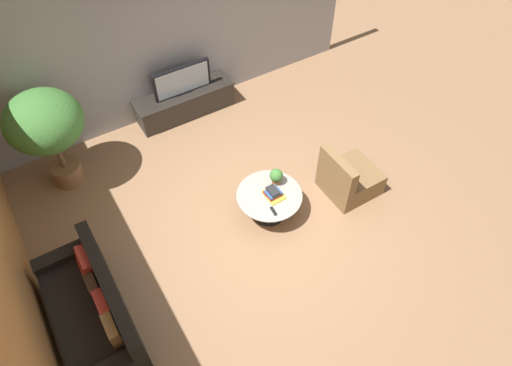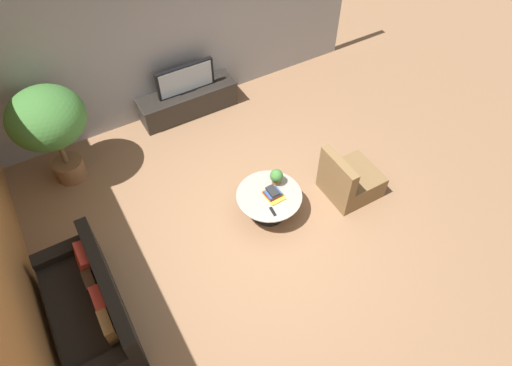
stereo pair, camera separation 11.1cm
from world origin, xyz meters
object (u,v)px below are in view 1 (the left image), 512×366
at_px(coffee_table, 269,200).
at_px(couch_by_wall, 94,311).
at_px(armchair_wicker, 348,179).
at_px(potted_plant_tabletop, 276,176).
at_px(media_console, 185,102).
at_px(potted_palm_tall, 45,125).
at_px(television, 182,80).

distance_m(coffee_table, couch_by_wall, 2.85).
bearing_deg(armchair_wicker, potted_plant_tabletop, 69.16).
bearing_deg(coffee_table, media_console, 91.43).
bearing_deg(potted_palm_tall, potted_plant_tabletop, -38.92).
distance_m(media_console, potted_plant_tabletop, 2.65).
height_order(television, potted_palm_tall, potted_palm_tall).
xyz_separation_m(television, potted_palm_tall, (-2.36, -0.49, 0.44)).
bearing_deg(armchair_wicker, potted_palm_tall, 55.71).
height_order(television, potted_plant_tabletop, television).
relative_size(potted_palm_tall, potted_plant_tabletop, 6.31).
bearing_deg(couch_by_wall, coffee_table, 96.78).
height_order(potted_palm_tall, potted_plant_tabletop, potted_palm_tall).
relative_size(coffee_table, armchair_wicker, 1.15).
distance_m(media_console, coffee_table, 2.77).
bearing_deg(media_console, couch_by_wall, -131.69).
relative_size(couch_by_wall, potted_plant_tabletop, 7.14).
distance_m(armchair_wicker, potted_palm_tall, 4.61).
relative_size(television, armchair_wicker, 1.25).
bearing_deg(media_console, potted_palm_tall, -168.25).
height_order(armchair_wicker, potted_plant_tabletop, armchair_wicker).
relative_size(media_console, potted_plant_tabletop, 6.78).
relative_size(armchair_wicker, potted_palm_tall, 0.50).
relative_size(media_console, couch_by_wall, 0.95).
relative_size(media_console, coffee_table, 1.87).
bearing_deg(coffee_table, armchair_wicker, -11.68).
bearing_deg(potted_plant_tabletop, television, 96.12).
xyz_separation_m(media_console, television, (0.00, -0.00, 0.50)).
distance_m(coffee_table, potted_plant_tabletop, 0.38).
bearing_deg(couch_by_wall, media_console, 138.31).
bearing_deg(couch_by_wall, television, 138.29).
relative_size(armchair_wicker, potted_plant_tabletop, 3.17).
xyz_separation_m(media_console, potted_palm_tall, (-2.36, -0.49, 0.94)).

